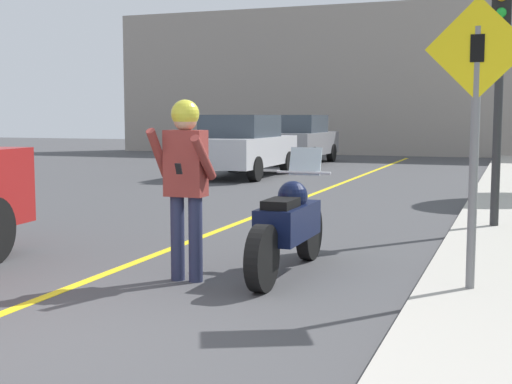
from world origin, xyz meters
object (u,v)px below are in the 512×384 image
Objects in this scene: parked_car_grey at (299,139)px; crossing_sign at (475,115)px; traffic_light at (500,49)px; person_biker at (185,169)px; parked_car_silver at (242,145)px; motorcycle at (289,226)px.

crossing_sign is at bearing -68.42° from parked_car_grey.
traffic_light is (0.09, 3.97, 0.92)m from crossing_sign.
parked_car_silver is at bearing 108.61° from person_biker.
motorcycle is at bearing -73.62° from parked_car_grey.
person_biker is at bearing -142.47° from motorcycle.
traffic_light reaches higher than crossing_sign.
crossing_sign is 0.62× the size of parked_car_grey.
person_biker is at bearing -71.39° from parked_car_silver.
traffic_light is at bearing -47.91° from parked_car_silver.
parked_car_grey is (-6.86, 13.15, -1.73)m from traffic_light.
parked_car_silver and parked_car_grey have the same top height.
motorcycle is 1.24× the size of person_biker.
parked_car_silver is (-3.93, 11.68, -0.27)m from person_biker.
motorcycle is at bearing 37.53° from person_biker.
traffic_light is at bearing 88.75° from crossing_sign.
crossing_sign is (1.86, -0.42, 1.16)m from motorcycle.
parked_car_silver is (-6.66, 11.44, -0.81)m from crossing_sign.
parked_car_grey is (-0.11, 5.68, 0.00)m from parked_car_silver.
parked_car_silver is at bearing 132.09° from traffic_light.
crossing_sign is at bearing -59.77° from parked_car_silver.
parked_car_grey is (-4.91, 16.69, 0.35)m from motorcycle.
crossing_sign reaches higher than motorcycle.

